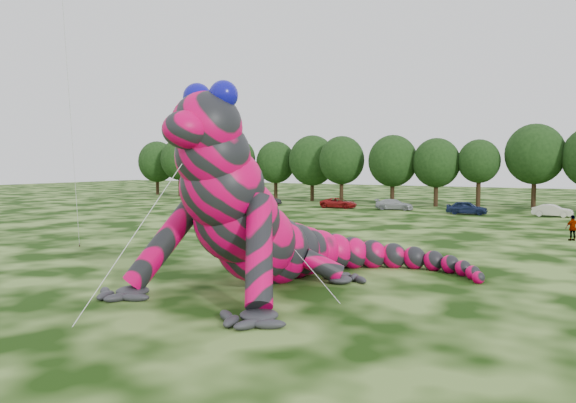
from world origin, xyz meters
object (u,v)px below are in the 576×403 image
Objects in this scene: tree_0 at (157,168)px; tree_9 at (479,174)px; tree_7 at (393,170)px; spectator_0 at (243,222)px; car_5 at (552,211)px; car_2 at (339,203)px; spectator_3 at (573,228)px; spectator_1 at (275,220)px; car_1 at (266,200)px; tree_3 at (237,169)px; inflatable_gecko at (272,188)px; tree_1 at (180,167)px; tree_5 at (312,168)px; tree_8 at (436,172)px; car_0 at (228,198)px; spectator_4 at (249,205)px; tree_4 at (276,170)px; tree_10 at (534,167)px; tree_2 at (207,168)px; car_4 at (467,208)px; tree_6 at (342,170)px; car_3 at (394,204)px.

tree_9 is at bearing -1.95° from tree_0.
tree_7 is 5.23× the size of spectator_0.
car_2 is at bearing 94.26° from car_5.
tree_0 is 73.86m from spectator_3.
car_2 is at bearing 108.04° from spectator_1.
car_1 is at bearing -147.32° from tree_7.
tree_3 is 56.02m from spectator_3.
inflatable_gecko is 44.44m from car_2.
inflatable_gecko reaches higher than spectator_1.
tree_1 is 1.00× the size of tree_5.
inflatable_gecko is at bearing -83.84° from tree_8.
tree_0 reaches higher than car_2.
car_5 is at bearing -99.49° from car_0.
tree_8 is 25.89m from spectator_4.
tree_8 is (25.42, -1.73, -0.06)m from tree_4.
tree_10 is at bearing 7.81° from tree_8.
car_5 is (14.47, -7.84, -3.81)m from tree_8.
car_2 is at bearing -149.20° from tree_9.
spectator_4 is (9.39, -21.74, -3.61)m from tree_4.
tree_2 is at bearing 38.89° from spectator_0.
car_5 is (45.97, -7.93, -4.06)m from tree_3.
tree_1 is at bearing -120.68° from spectator_4.
inflatable_gecko is at bearing -151.38° from car_1.
car_2 is 15.97m from car_4.
tree_4 reaches higher than car_4.
tree_10 is 2.53× the size of car_1.
spectator_0 is (32.65, -37.48, -3.92)m from tree_2.
tree_10 is 35.36m from spectator_4.
tree_4 is 25.48m from tree_8.
spectator_3 is at bearing -169.43° from car_5.
car_5 is at bearing -82.92° from car_4.
tree_2 is at bearing 68.72° from car_2.
inflatable_gecko is 50.59m from tree_9.
tree_8 is at bearing -2.62° from tree_2.
tree_5 is at bearing -2.43° from tree_4.
spectator_3 is 1.03× the size of spectator_4.
tree_6 reaches higher than spectator_1.
spectator_1 is (15.12, -22.77, 0.13)m from car_1.
tree_1 reaches higher than tree_6.
car_0 is 33.18m from car_4.
car_1 is at bearing -127.31° from tree_6.
tree_2 is 2.25× the size of car_0.
spectator_4 is (-10.17, -19.84, -3.82)m from tree_7.
tree_1 reaches higher than spectator_4.
tree_5 reaches higher than tree_8.
tree_0 is 31.44m from tree_5.
spectator_1 is (20.23, -33.94, -3.71)m from tree_4.
tree_1 is 51.39m from spectator_1.
car_0 is (-8.25, -10.04, -4.17)m from tree_5.
tree_3 is at bearing 65.82° from car_3.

